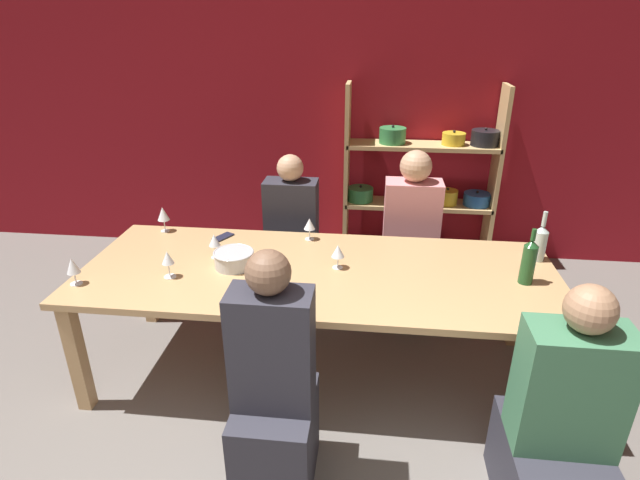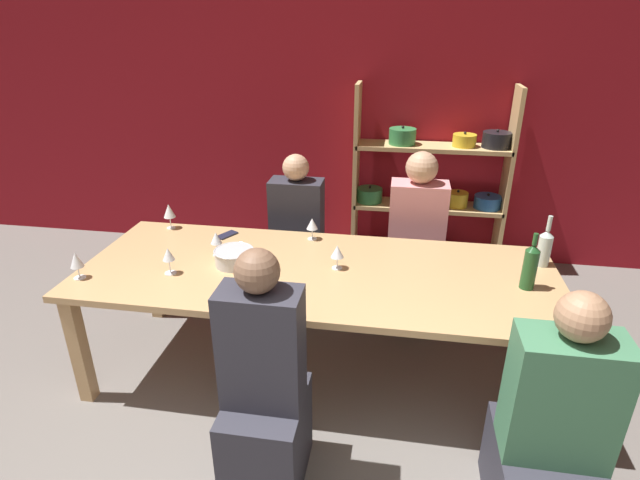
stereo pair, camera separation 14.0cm
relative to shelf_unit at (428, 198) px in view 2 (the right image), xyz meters
The scene contains 18 objects.
wall_back_red 1.06m from the shelf_unit, 165.18° to the left, with size 8.80×0.06×2.70m.
shelf_unit is the anchor object (origin of this frame).
dining_table 1.88m from the shelf_unit, 112.24° to the right, with size 2.82×1.09×0.75m.
mixing_bowl 2.14m from the shelf_unit, 124.86° to the right, with size 0.24×0.24×0.10m.
wine_bottle_green 1.84m from the shelf_unit, 75.06° to the right, with size 0.08×0.08×0.33m.
wine_bottle_dark 1.60m from the shelf_unit, 66.93° to the right, with size 0.08×0.08×0.32m.
wine_glass_red_a 2.91m from the shelf_unit, 134.79° to the right, with size 0.07×0.07×0.16m.
wine_glass_white_a 1.55m from the shelf_unit, 122.17° to the right, with size 0.08×0.08×0.15m.
wine_glass_white_b 2.18m from the shelf_unit, 118.25° to the right, with size 0.08×0.08×0.16m.
wine_glass_red_b 2.26m from the shelf_unit, 145.29° to the right, with size 0.08×0.08×0.18m.
wine_glass_red_c 1.81m from the shelf_unit, 109.37° to the right, with size 0.08×0.08×0.15m.
wine_glass_red_d 2.48m from the shelf_unit, 128.94° to the right, with size 0.07×0.07×0.16m.
wine_glass_empty_a 2.15m from the shelf_unit, 129.70° to the right, with size 0.07×0.07×0.16m.
cell_phone 1.95m from the shelf_unit, 136.43° to the right, with size 0.13×0.17×0.01m.
person_near_a 2.71m from the shelf_unit, 107.66° to the right, with size 0.37×0.46×1.26m.
person_far_a 1.36m from the shelf_unit, 138.80° to the right, with size 0.39×0.49×1.22m.
person_near_b 2.64m from the shelf_unit, 80.11° to the right, with size 0.43×0.53×1.19m.
person_far_b 0.88m from the shelf_unit, 97.54° to the right, with size 0.41×0.51×1.27m.
Camera 2 is at (0.49, -0.70, 2.13)m, focal length 28.00 mm.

